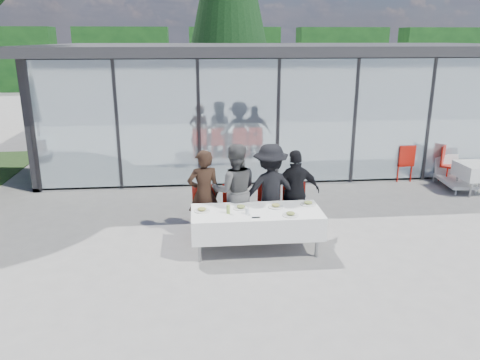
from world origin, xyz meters
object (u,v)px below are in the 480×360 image
at_px(plate_extra, 291,214).
at_px(juice_bottle, 228,209).
at_px(plate_b, 241,207).
at_px(diner_chair_a, 204,209).
at_px(plate_a, 202,210).
at_px(diner_c, 270,190).
at_px(dining_table, 256,222).
at_px(plate_c, 276,206).
at_px(plate_d, 308,203).
at_px(diner_chair_c, 270,207).
at_px(spare_chair_a, 447,162).
at_px(diner_d, 295,192).
at_px(spare_table_right, 477,171).
at_px(spare_chair_b, 404,161).
at_px(diner_chair_b, 235,208).
at_px(diner_a, 204,194).
at_px(lounger, 452,176).
at_px(folded_eyeglasses, 256,217).
at_px(diner_b, 235,191).
at_px(diner_chair_d, 295,206).

distance_m(plate_extra, juice_bottle, 1.06).
bearing_deg(plate_b, diner_chair_a, 136.07).
bearing_deg(plate_a, diner_c, 26.78).
height_order(dining_table, diner_chair_a, diner_chair_a).
relative_size(plate_c, plate_extra, 1.00).
height_order(plate_a, plate_d, same).
xyz_separation_m(diner_chair_c, spare_chair_a, (5.13, 2.88, 0.00)).
bearing_deg(plate_extra, plate_d, 49.90).
height_order(diner_d, spare_table_right, diner_d).
height_order(diner_c, plate_extra, diner_c).
bearing_deg(spare_chair_b, diner_chair_c, -142.79).
bearing_deg(diner_chair_b, plate_b, -84.70).
height_order(diner_chair_c, plate_b, diner_chair_c).
bearing_deg(plate_b, juice_bottle, -138.18).
height_order(diner_a, diner_chair_c, diner_a).
height_order(dining_table, plate_c, plate_c).
height_order(spare_chair_b, lounger, spare_chair_b).
distance_m(plate_extra, spare_chair_a, 6.30).
distance_m(plate_extra, spare_chair_b, 5.64).
bearing_deg(diner_chair_c, spare_chair_b, 37.21).
distance_m(juice_bottle, folded_eyeglasses, 0.52).
distance_m(diner_b, juice_bottle, 0.83).
height_order(dining_table, diner_chair_b, diner_chair_b).
xyz_separation_m(diner_chair_a, diner_d, (1.73, -0.02, 0.28)).
height_order(diner_chair_a, diner_chair_d, same).
bearing_deg(diner_b, diner_chair_c, -177.52).
relative_size(spare_table_right, spare_chair_a, 0.88).
bearing_deg(spare_table_right, diner_c, -159.95).
height_order(diner_a, folded_eyeglasses, diner_a).
bearing_deg(plate_c, diner_chair_c, 90.79).
bearing_deg(diner_chair_c, juice_bottle, -135.91).
bearing_deg(spare_table_right, spare_chair_a, 104.41).
xyz_separation_m(plate_b, plate_c, (0.62, 0.01, 0.00)).
distance_m(diner_a, plate_extra, 1.75).
distance_m(diner_c, lounger, 5.75).
bearing_deg(diner_chair_a, diner_a, -90.00).
relative_size(diner_chair_a, lounger, 0.70).
distance_m(plate_c, spare_chair_b, 5.47).
distance_m(diner_chair_b, spare_chair_b, 5.63).
relative_size(plate_b, spare_chair_a, 0.29).
relative_size(dining_table, spare_table_right, 2.63).
bearing_deg(diner_chair_b, plate_c, -41.67).
relative_size(diner_c, spare_chair_b, 1.81).
distance_m(diner_a, lounger, 6.88).
distance_m(diner_chair_b, juice_bottle, 0.89).
bearing_deg(spare_chair_b, dining_table, -139.03).
height_order(diner_c, spare_table_right, diner_c).
xyz_separation_m(spare_chair_a, lounger, (-0.02, -0.33, -0.28)).
xyz_separation_m(diner_chair_b, juice_bottle, (-0.18, -0.82, 0.29)).
bearing_deg(dining_table, diner_chair_c, 64.71).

